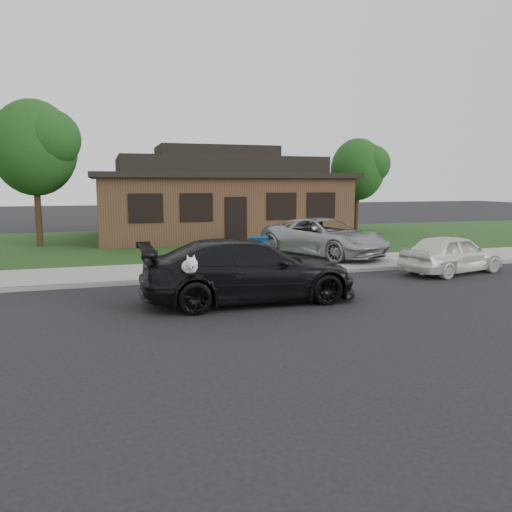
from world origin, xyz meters
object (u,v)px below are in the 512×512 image
object	(u,v)px
white_compact	(452,254)
minivan	(324,237)
recycling_bin	(259,252)
sedan	(249,270)

from	to	relation	value
white_compact	minivan	bearing A→B (deg)	20.96
white_compact	recycling_bin	bearing A→B (deg)	54.82
minivan	white_compact	xyz separation A→B (m)	(2.68, -3.92, -0.23)
sedan	minivan	xyz separation A→B (m)	(4.67, 5.75, 0.09)
sedan	white_compact	bearing A→B (deg)	-75.96
sedan	minivan	bearing A→B (deg)	-38.97
sedan	white_compact	distance (m)	7.57
sedan	recycling_bin	distance (m)	4.42
sedan	minivan	distance (m)	7.40
white_compact	recycling_bin	size ratio (longest dim) A/B	3.69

